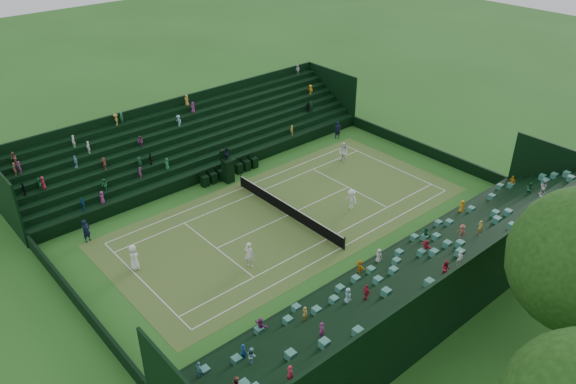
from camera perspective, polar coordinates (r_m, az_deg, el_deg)
name	(u,v)px	position (r m, az deg, el deg)	size (l,w,h in m)	color
ground	(288,215)	(41.63, 0.00, -2.38)	(160.00, 160.00, 0.00)	#285E1D
court_surface	(288,215)	(41.63, 0.00, -2.38)	(12.97, 26.77, 0.01)	#327C29
perimeter_wall_north	(422,148)	(51.90, 13.42, 4.33)	(17.17, 0.20, 1.00)	black
perimeter_wall_south	(80,305)	(35.11, -20.37, -10.69)	(17.17, 0.20, 1.00)	black
perimeter_wall_east	(375,263)	(36.50, 8.82, -7.11)	(0.20, 31.77, 1.00)	black
perimeter_wall_west	(222,169)	(47.26, -6.76, 2.33)	(0.20, 31.77, 1.00)	black
north_grandstand	(431,281)	(33.97, 14.30, -8.79)	(6.60, 32.00, 4.90)	black
south_grandstand	(193,142)	(49.99, -9.58, 5.06)	(6.60, 32.00, 4.90)	black
tennis_net	(288,209)	(41.35, 0.00, -1.77)	(11.67, 0.10, 1.06)	black
umpire_chair	(228,167)	(45.74, -6.15, 2.51)	(0.97, 0.97, 3.04)	black
courtside_chairs	(230,171)	(46.89, -5.92, 2.13)	(0.60, 5.56, 1.29)	black
player_near_west	(134,257)	(37.20, -15.41, -6.40)	(0.87, 0.57, 1.79)	white
player_near_east	(249,254)	(36.15, -3.97, -6.35)	(0.67, 0.44, 1.84)	white
player_far_west	(343,153)	(49.01, 5.64, 3.99)	(0.88, 0.69, 1.82)	white
player_far_east	(351,199)	(42.32, 6.45, -0.71)	(1.05, 0.60, 1.62)	white
line_judge_north	(338,130)	(53.51, 5.07, 6.28)	(0.62, 0.40, 1.69)	black
line_judge_south	(86,231)	(40.79, -19.81, -3.73)	(0.63, 0.41, 1.72)	black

